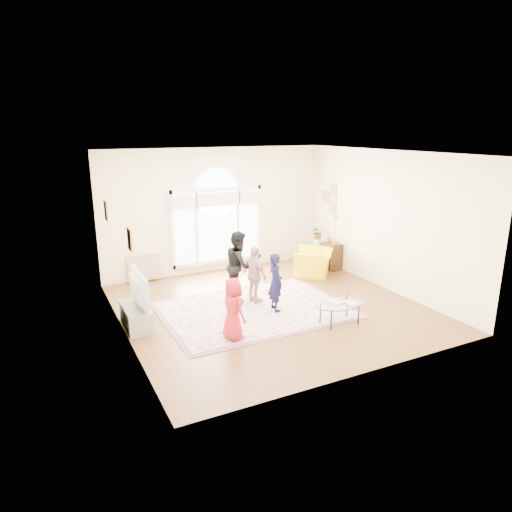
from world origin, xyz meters
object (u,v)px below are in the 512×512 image
coffee_table (340,304)px  armchair (314,263)px  area_rug (255,310)px  tv_console (136,316)px  television (134,290)px

coffee_table → armchair: bearing=66.4°
area_rug → coffee_table: size_ratio=3.59×
coffee_table → tv_console: bearing=156.1°
armchair → area_rug: bearing=-19.3°
coffee_table → armchair: 3.03m
area_rug → television: (-2.38, 0.27, 0.74)m
television → coffee_table: television is taller
tv_console → armchair: bearing=13.6°
area_rug → tv_console: (-2.38, 0.27, 0.20)m
area_rug → armchair: size_ratio=3.49×
area_rug → coffee_table: coffee_table is taller
area_rug → television: bearing=173.5°
television → coffee_table: (3.54, -1.61, -0.35)m
television → tv_console: bearing=180.0°
tv_console → television: television is taller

